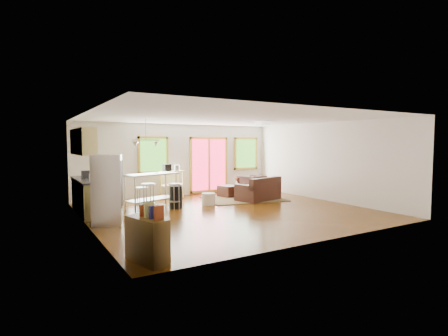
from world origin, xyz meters
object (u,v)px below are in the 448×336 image
loveseat (259,191)px  rug (243,199)px  armchair (252,184)px  ottoman (229,191)px  coffee_table (252,189)px  refrigerator (108,190)px  island (151,184)px  kitchen_cart (171,175)px

loveseat → rug: bearing=102.7°
armchair → ottoman: armchair is taller
ottoman → coffee_table: bearing=-50.1°
loveseat → coffee_table: loveseat is taller
refrigerator → rug: bearing=35.7°
armchair → coffee_table: bearing=39.2°
island → refrigerator: bearing=-136.7°
island → coffee_table: bearing=1.3°
coffee_table → armchair: (0.40, 0.56, 0.10)m
kitchen_cart → refrigerator: bearing=-132.6°
rug → armchair: bearing=37.1°
loveseat → ottoman: loveseat is taller
refrigerator → island: size_ratio=0.94×
rug → armchair: 1.02m
ottoman → kitchen_cart: 2.11m
armchair → kitchen_cart: kitchen_cart is taller
loveseat → kitchen_cart: size_ratio=1.38×
loveseat → kitchen_cart: (-2.28, 2.09, 0.50)m
coffee_table → kitchen_cart: 2.86m
loveseat → island: size_ratio=0.94×
island → kitchen_cart: (1.29, 1.63, 0.10)m
armchair → kitchen_cart: (-2.75, 0.99, 0.40)m
coffee_table → island: 3.66m
rug → kitchen_cart: bearing=142.0°
rug → coffee_table: bearing=2.0°
coffee_table → kitchen_cart: (-2.35, 1.55, 0.50)m
armchair → island: 4.10m
armchair → ottoman: 0.97m
loveseat → kitchen_cart: kitchen_cart is taller
kitchen_cart → island: bearing=-128.3°
loveseat → coffee_table: bearing=67.1°
armchair → kitchen_cart: 2.95m
ottoman → rug: bearing=-74.1°
armchair → ottoman: (-0.94, 0.09, -0.21)m
rug → coffee_table: 0.46m
refrigerator → island: 2.14m
island → ottoman: bearing=13.2°
armchair → kitchen_cart: bearing=-35.2°
armchair → refrigerator: bearing=5.3°
loveseat → armchair: size_ratio=1.98×
loveseat → refrigerator: (-5.12, -1.00, 0.51)m
rug → armchair: (0.75, 0.57, 0.40)m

